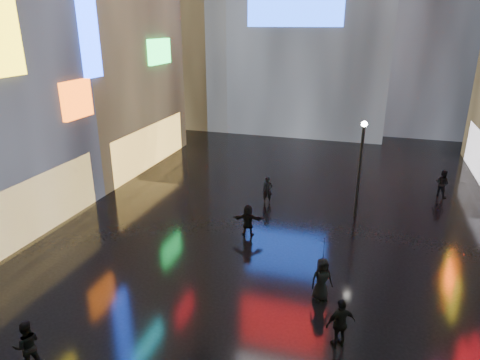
% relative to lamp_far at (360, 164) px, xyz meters
% --- Properties ---
extents(ground, '(140.00, 140.00, 0.00)m').
position_rel_lamp_far_xyz_m(ground, '(-3.59, -1.47, -2.94)').
color(ground, black).
rests_on(ground, ground).
extents(building_left_far, '(10.28, 12.00, 22.00)m').
position_rel_lamp_far_xyz_m(building_left_far, '(-19.57, 4.53, 8.04)').
color(building_left_far, black).
rests_on(building_left_far, ground).
extents(lamp_far, '(0.30, 0.30, 5.20)m').
position_rel_lamp_far_xyz_m(lamp_far, '(0.00, 0.00, 0.00)').
color(lamp_far, black).
rests_on(lamp_far, ground).
extents(pedestrian_1, '(1.00, 0.99, 1.63)m').
position_rel_lamp_far_xyz_m(pedestrian_1, '(-8.79, -14.05, -2.13)').
color(pedestrian_1, black).
rests_on(pedestrian_1, ground).
extents(pedestrian_3, '(1.08, 0.92, 1.73)m').
position_rel_lamp_far_xyz_m(pedestrian_3, '(0.02, -10.35, -2.08)').
color(pedestrian_3, black).
rests_on(pedestrian_3, ground).
extents(pedestrian_4, '(0.99, 0.87, 1.70)m').
position_rel_lamp_far_xyz_m(pedestrian_4, '(-0.85, -8.01, -2.09)').
color(pedestrian_4, black).
rests_on(pedestrian_4, ground).
extents(pedestrian_5, '(1.54, 0.72, 1.60)m').
position_rel_lamp_far_xyz_m(pedestrian_5, '(-4.91, -3.88, -2.14)').
color(pedestrian_5, black).
rests_on(pedestrian_5, ground).
extents(pedestrian_6, '(0.66, 0.55, 1.57)m').
position_rel_lamp_far_xyz_m(pedestrian_6, '(-4.96, 0.30, -2.16)').
color(pedestrian_6, black).
rests_on(pedestrian_6, ground).
extents(pedestrian_7, '(1.01, 0.96, 1.64)m').
position_rel_lamp_far_xyz_m(pedestrian_7, '(4.74, 4.37, -2.12)').
color(pedestrian_7, black).
rests_on(pedestrian_7, ground).
extents(umbrella_2, '(1.35, 1.35, 0.91)m').
position_rel_lamp_far_xyz_m(umbrella_2, '(-0.85, -8.01, -0.79)').
color(umbrella_2, black).
rests_on(umbrella_2, pedestrian_4).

